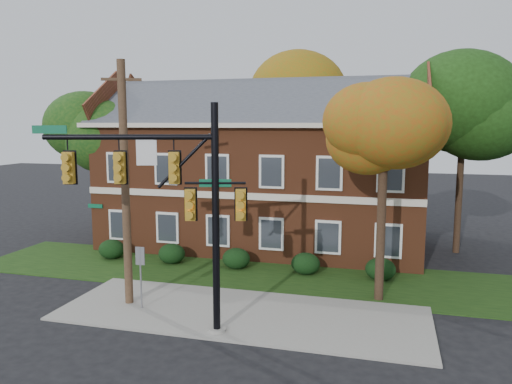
% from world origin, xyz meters
% --- Properties ---
extents(ground, '(120.00, 120.00, 0.00)m').
position_xyz_m(ground, '(0.00, 0.00, 0.00)').
color(ground, black).
rests_on(ground, ground).
extents(sidewalk, '(14.00, 5.00, 0.08)m').
position_xyz_m(sidewalk, '(0.00, 1.00, 0.04)').
color(sidewalk, gray).
rests_on(sidewalk, ground).
extents(grass_strip, '(30.00, 6.00, 0.04)m').
position_xyz_m(grass_strip, '(0.00, 6.00, 0.02)').
color(grass_strip, '#193811').
rests_on(grass_strip, ground).
extents(apartment_building, '(18.80, 8.80, 9.74)m').
position_xyz_m(apartment_building, '(-2.00, 11.95, 4.99)').
color(apartment_building, brown).
rests_on(apartment_building, ground).
extents(hedge_far_left, '(1.40, 1.26, 1.05)m').
position_xyz_m(hedge_far_left, '(-9.00, 6.70, 0.53)').
color(hedge_far_left, black).
rests_on(hedge_far_left, ground).
extents(hedge_left, '(1.40, 1.26, 1.05)m').
position_xyz_m(hedge_left, '(-5.50, 6.70, 0.53)').
color(hedge_left, black).
rests_on(hedge_left, ground).
extents(hedge_center, '(1.40, 1.26, 1.05)m').
position_xyz_m(hedge_center, '(-2.00, 6.70, 0.53)').
color(hedge_center, black).
rests_on(hedge_center, ground).
extents(hedge_right, '(1.40, 1.26, 1.05)m').
position_xyz_m(hedge_right, '(1.50, 6.70, 0.53)').
color(hedge_right, black).
rests_on(hedge_right, ground).
extents(hedge_far_right, '(1.40, 1.26, 1.05)m').
position_xyz_m(hedge_far_right, '(5.00, 6.70, 0.53)').
color(hedge_far_right, black).
rests_on(hedge_far_right, ground).
extents(tree_near_right, '(4.50, 4.25, 8.58)m').
position_xyz_m(tree_near_right, '(5.22, 3.87, 6.67)').
color(tree_near_right, black).
rests_on(tree_near_right, ground).
extents(tree_left_rear, '(5.40, 5.10, 8.88)m').
position_xyz_m(tree_left_rear, '(-11.73, 10.84, 6.68)').
color(tree_left_rear, black).
rests_on(tree_left_rear, ground).
extents(tree_right_rear, '(6.30, 5.95, 10.62)m').
position_xyz_m(tree_right_rear, '(9.31, 12.81, 8.12)').
color(tree_right_rear, black).
rests_on(tree_right_rear, ground).
extents(tree_far_rear, '(6.84, 6.46, 11.52)m').
position_xyz_m(tree_far_rear, '(-0.66, 19.79, 8.84)').
color(tree_far_rear, black).
rests_on(tree_far_rear, ground).
extents(traffic_signal, '(6.88, 2.07, 7.90)m').
position_xyz_m(traffic_signal, '(-1.69, -1.23, 4.90)').
color(traffic_signal, gray).
rests_on(traffic_signal, ground).
extents(utility_pole, '(1.41, 0.71, 9.62)m').
position_xyz_m(utility_pole, '(-4.66, 0.85, 4.88)').
color(utility_pole, '#44311F').
rests_on(utility_pole, ground).
extents(sign_post, '(0.37, 0.07, 2.52)m').
position_xyz_m(sign_post, '(-3.89, 0.43, 1.71)').
color(sign_post, slate).
rests_on(sign_post, ground).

